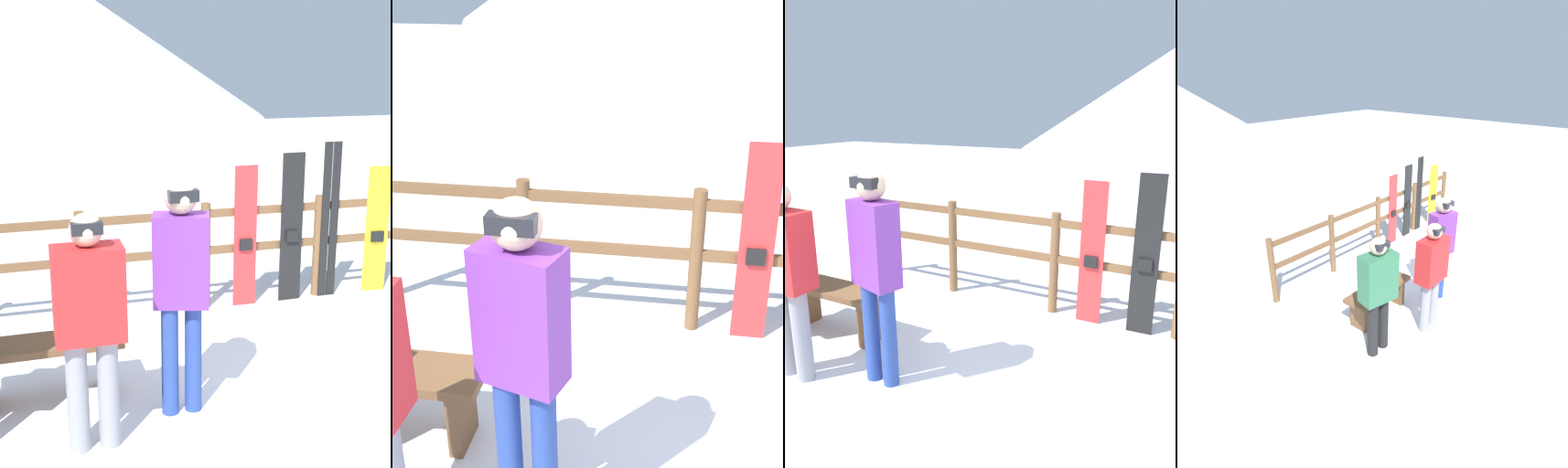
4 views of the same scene
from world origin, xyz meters
TOP-DOWN VIEW (x-y plane):
  - fence at (0.00, 1.74)m, footprint 5.18×0.10m
  - person_purple at (-0.78, -0.18)m, footprint 0.44×0.32m
  - snowboard_red at (0.41, 1.68)m, footprint 0.24×0.05m

SIDE VIEW (x-z plane):
  - fence at x=0.00m, z-range 0.11..1.22m
  - snowboard_red at x=0.41m, z-range 0.00..1.49m
  - person_purple at x=-0.78m, z-range 0.16..1.90m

